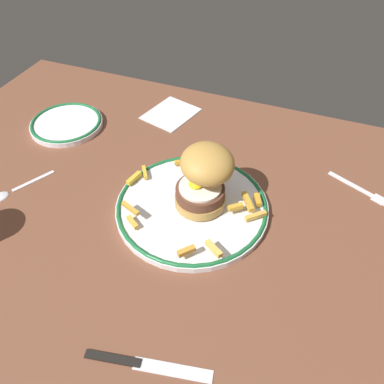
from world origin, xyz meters
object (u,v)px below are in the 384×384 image
(side_plate, at_px, (66,123))
(dinner_plate, at_px, (192,206))
(spoon, at_px, (7,192))
(napkin, at_px, (171,113))
(fork, at_px, (363,190))
(burger, at_px, (204,177))
(knife, at_px, (137,363))

(side_plate, bearing_deg, dinner_plate, -20.97)
(side_plate, relative_size, spoon, 1.35)
(dinner_plate, xyz_separation_m, napkin, (-0.17, 0.28, -0.01))
(fork, xyz_separation_m, spoon, (-0.66, -0.26, 0.00))
(dinner_plate, xyz_separation_m, side_plate, (-0.38, 0.14, -0.00))
(spoon, bearing_deg, burger, 16.11)
(fork, height_order, napkin, same)
(side_plate, xyz_separation_m, napkin, (0.21, 0.14, -0.01))
(burger, distance_m, side_plate, 0.42)
(napkin, bearing_deg, side_plate, -146.81)
(burger, distance_m, fork, 0.33)
(spoon, bearing_deg, knife, -27.61)
(fork, xyz_separation_m, knife, (-0.27, -0.47, 0.00))
(fork, relative_size, napkin, 1.10)
(dinner_plate, bearing_deg, burger, 41.24)
(knife, height_order, napkin, knife)
(side_plate, bearing_deg, burger, -18.15)
(fork, bearing_deg, burger, -151.48)
(side_plate, distance_m, spoon, 0.24)
(burger, bearing_deg, fork, 28.52)
(dinner_plate, distance_m, burger, 0.07)
(dinner_plate, relative_size, burger, 2.05)
(burger, bearing_deg, side_plate, 161.85)
(fork, bearing_deg, side_plate, -177.94)
(spoon, xyz_separation_m, napkin, (0.19, 0.38, -0.00))
(burger, xyz_separation_m, side_plate, (-0.39, 0.13, -0.07))
(knife, bearing_deg, napkin, 109.09)
(fork, distance_m, napkin, 0.48)
(burger, distance_m, knife, 0.32)
(side_plate, relative_size, knife, 0.95)
(knife, relative_size, spoon, 1.43)
(dinner_plate, distance_m, napkin, 0.33)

